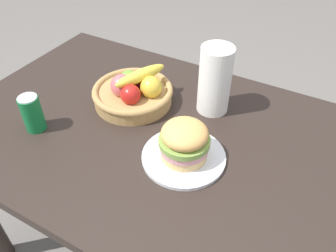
% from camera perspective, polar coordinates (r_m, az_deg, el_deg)
% --- Properties ---
extents(ground_plane, '(8.00, 8.00, 0.00)m').
position_cam_1_polar(ground_plane, '(1.71, -1.32, -19.96)').
color(ground_plane, slate).
extents(dining_table, '(1.40, 0.90, 0.75)m').
position_cam_1_polar(dining_table, '(1.19, -1.79, -4.52)').
color(dining_table, '#2D231E').
rests_on(dining_table, ground_plane).
extents(plate, '(0.25, 0.25, 0.01)m').
position_cam_1_polar(plate, '(1.03, 2.66, -5.18)').
color(plate, white).
rests_on(plate, dining_table).
extents(sandwich, '(0.15, 0.15, 0.12)m').
position_cam_1_polar(sandwich, '(0.98, 2.78, -2.51)').
color(sandwich, '#E5BC75').
rests_on(sandwich, plate).
extents(soda_can, '(0.07, 0.07, 0.13)m').
position_cam_1_polar(soda_can, '(1.17, -21.93, 2.01)').
color(soda_can, '#147238').
rests_on(soda_can, dining_table).
extents(fruit_basket, '(0.29, 0.29, 0.14)m').
position_cam_1_polar(fruit_basket, '(1.22, -5.84, 5.87)').
color(fruit_basket, tan).
rests_on(fruit_basket, dining_table).
extents(paper_towel_roll, '(0.11, 0.11, 0.24)m').
position_cam_1_polar(paper_towel_roll, '(1.15, 7.91, 7.67)').
color(paper_towel_roll, white).
rests_on(paper_towel_roll, dining_table).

